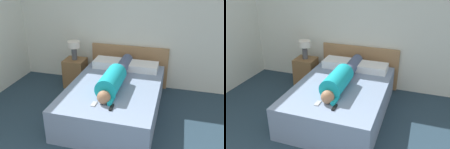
% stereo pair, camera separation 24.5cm
% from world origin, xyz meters
% --- Properties ---
extents(wall_back, '(5.96, 0.06, 2.60)m').
position_xyz_m(wall_back, '(0.00, 3.96, 1.30)').
color(wall_back, silver).
rests_on(wall_back, ground_plane).
extents(bed, '(1.42, 2.05, 0.52)m').
position_xyz_m(bed, '(-0.04, 2.76, 0.26)').
color(bed, '#7589A8').
rests_on(bed, ground_plane).
extents(headboard, '(1.54, 0.04, 0.83)m').
position_xyz_m(headboard, '(-0.04, 3.89, 0.41)').
color(headboard, '#A37A51').
rests_on(headboard, ground_plane).
extents(nightstand, '(0.40, 0.38, 0.57)m').
position_xyz_m(nightstand, '(-1.07, 3.54, 0.29)').
color(nightstand, brown).
rests_on(nightstand, ground_plane).
extents(table_lamp, '(0.24, 0.24, 0.37)m').
position_xyz_m(table_lamp, '(-1.07, 3.54, 0.83)').
color(table_lamp, '#4C4C51').
rests_on(table_lamp, nightstand).
extents(person_lying, '(0.32, 1.65, 0.32)m').
position_xyz_m(person_lying, '(-0.04, 2.76, 0.65)').
color(person_lying, '#936B4C').
rests_on(person_lying, bed).
extents(pillow_near_headboard, '(0.56, 0.37, 0.14)m').
position_xyz_m(pillow_near_headboard, '(-0.33, 3.49, 0.59)').
color(pillow_near_headboard, white).
rests_on(pillow_near_headboard, bed).
extents(pillow_second, '(0.54, 0.37, 0.13)m').
position_xyz_m(pillow_second, '(0.30, 3.49, 0.58)').
color(pillow_second, white).
rests_on(pillow_second, bed).
extents(tv_remote, '(0.04, 0.15, 0.02)m').
position_xyz_m(tv_remote, '(0.10, 2.06, 0.53)').
color(tv_remote, black).
rests_on(tv_remote, bed).
extents(cell_phone, '(0.06, 0.13, 0.01)m').
position_xyz_m(cell_phone, '(-0.16, 2.10, 0.52)').
color(cell_phone, '#B2B7BC').
rests_on(cell_phone, bed).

